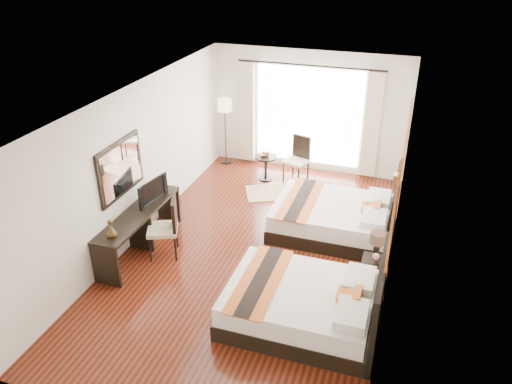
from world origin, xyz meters
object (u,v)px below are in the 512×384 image
(nightstand, at_px, (373,273))
(vase, at_px, (375,261))
(floor_lamp, at_px, (225,109))
(table_lamp, at_px, (378,240))
(console_desk, at_px, (140,231))
(bed_near, at_px, (306,304))
(side_table, at_px, (266,168))
(fruit_bowl, at_px, (265,155))
(desk_chair, at_px, (165,238))
(window_chair, at_px, (296,168))
(bed_far, at_px, (337,217))
(television, at_px, (150,190))

(nightstand, relative_size, vase, 3.61)
(nightstand, relative_size, floor_lamp, 0.29)
(table_lamp, relative_size, vase, 2.99)
(console_desk, bearing_deg, bed_near, -15.83)
(bed_near, height_order, side_table, bed_near)
(bed_near, height_order, floor_lamp, floor_lamp)
(floor_lamp, relative_size, fruit_bowl, 7.44)
(side_table, xyz_separation_m, fruit_bowl, (-0.02, -0.01, 0.31))
(table_lamp, height_order, desk_chair, desk_chair)
(console_desk, relative_size, window_chair, 2.15)
(table_lamp, xyz_separation_m, side_table, (-2.77, 3.01, -0.48))
(window_chair, bearing_deg, bed_near, 34.08)
(nightstand, height_order, table_lamp, table_lamp)
(table_lamp, distance_m, vase, 0.36)
(bed_far, height_order, side_table, bed_far)
(table_lamp, bearing_deg, fruit_bowl, 132.98)
(bed_far, height_order, television, bed_far)
(console_desk, xyz_separation_m, window_chair, (1.92, 3.58, -0.07))
(bed_far, relative_size, table_lamp, 5.62)
(bed_near, relative_size, window_chair, 2.13)
(table_lamp, xyz_separation_m, vase, (0.02, -0.29, -0.20))
(desk_chair, xyz_separation_m, fruit_bowl, (0.76, 3.40, 0.27))
(desk_chair, bearing_deg, floor_lamp, -107.07)
(vase, height_order, television, television)
(vase, bearing_deg, television, 175.42)
(television, height_order, floor_lamp, floor_lamp)
(floor_lamp, height_order, fruit_bowl, floor_lamp)
(bed_far, bearing_deg, fruit_bowl, 138.37)
(desk_chair, relative_size, floor_lamp, 0.67)
(bed_near, xyz_separation_m, vase, (0.83, 1.01, 0.25))
(vase, relative_size, console_desk, 0.06)
(bed_near, bearing_deg, window_chair, 105.94)
(bed_near, bearing_deg, nightstand, 54.96)
(fruit_bowl, bearing_deg, table_lamp, -47.02)
(bed_near, bearing_deg, vase, 50.50)
(bed_far, xyz_separation_m, fruit_bowl, (-1.96, 1.74, 0.27))
(television, relative_size, window_chair, 0.74)
(fruit_bowl, xyz_separation_m, window_chair, (0.69, 0.20, -0.29))
(television, bearing_deg, table_lamp, -80.48)
(bed_far, relative_size, television, 2.90)
(side_table, relative_size, fruit_bowl, 2.63)
(side_table, bearing_deg, desk_chair, -102.80)
(nightstand, xyz_separation_m, side_table, (-2.76, 3.15, 0.06))
(table_lamp, relative_size, console_desk, 0.18)
(nightstand, xyz_separation_m, table_lamp, (0.00, 0.15, 0.54))
(vase, bearing_deg, bed_near, -129.50)
(table_lamp, distance_m, floor_lamp, 5.38)
(television, distance_m, fruit_bowl, 3.23)
(fruit_bowl, bearing_deg, side_table, 35.71)
(nightstand, bearing_deg, bed_near, -125.04)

